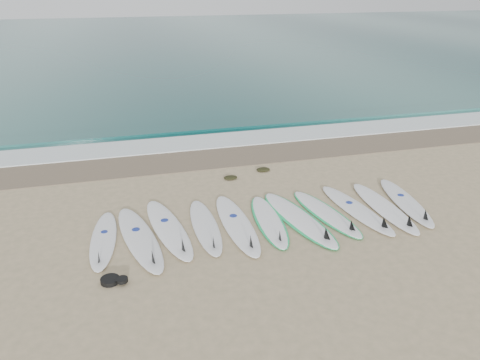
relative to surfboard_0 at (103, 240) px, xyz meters
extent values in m
plane|color=tan|center=(3.35, -0.02, -0.05)|extent=(120.00, 120.00, 0.00)
cube|color=#1F5451|center=(3.35, 32.48, -0.04)|extent=(120.00, 55.00, 0.03)
cube|color=brown|center=(3.35, 4.08, -0.05)|extent=(120.00, 1.80, 0.01)
cube|color=silver|center=(3.35, 5.48, -0.03)|extent=(120.00, 1.40, 0.04)
cube|color=#1F5451|center=(3.35, 6.98, 0.00)|extent=(120.00, 1.00, 0.10)
ellipsoid|color=white|center=(0.01, 0.07, -0.01)|extent=(0.68, 2.36, 0.08)
cone|color=black|center=(-0.06, -0.78, 0.13)|extent=(0.22, 0.26, 0.25)
cylinder|color=navy|center=(0.02, 0.29, 0.03)|extent=(0.15, 0.15, 0.01)
ellipsoid|color=white|center=(0.69, -0.07, 0.00)|extent=(1.06, 2.86, 0.09)
cone|color=black|center=(0.86, -1.08, 0.16)|extent=(0.28, 0.33, 0.30)
cylinder|color=navy|center=(0.64, 0.20, 0.04)|extent=(0.19, 0.19, 0.01)
ellipsoid|color=white|center=(1.29, 0.18, 0.00)|extent=(0.99, 2.82, 0.09)
cone|color=black|center=(1.44, -0.82, 0.16)|extent=(0.28, 0.33, 0.29)
cylinder|color=navy|center=(1.24, 0.44, 0.04)|extent=(0.18, 0.18, 0.01)
ellipsoid|color=white|center=(2.04, 0.07, -0.01)|extent=(0.55, 2.47, 0.08)
cone|color=black|center=(2.02, -0.83, 0.13)|extent=(0.21, 0.27, 0.26)
ellipsoid|color=white|center=(2.69, -0.01, 0.00)|extent=(0.61, 2.78, 0.09)
cone|color=black|center=(2.70, -1.02, 0.16)|extent=(0.24, 0.30, 0.30)
cylinder|color=navy|center=(2.68, 0.26, 0.04)|extent=(0.16, 0.16, 0.01)
ellipsoid|color=white|center=(3.38, -0.05, -0.01)|extent=(0.69, 2.42, 0.08)
ellipsoid|color=#17C365|center=(3.38, -0.05, -0.02)|extent=(0.77, 2.44, 0.06)
cone|color=black|center=(3.31, -0.91, 0.13)|extent=(0.22, 0.27, 0.25)
ellipsoid|color=white|center=(4.02, -0.13, 0.00)|extent=(1.03, 2.82, 0.09)
ellipsoid|color=#17C365|center=(4.02, -0.13, -0.01)|extent=(1.13, 2.86, 0.06)
cone|color=black|center=(4.19, -1.13, 0.16)|extent=(0.28, 0.33, 0.30)
ellipsoid|color=white|center=(4.69, -0.05, -0.01)|extent=(0.92, 2.50, 0.08)
ellipsoid|color=#17C365|center=(4.69, -0.05, -0.01)|extent=(1.00, 2.53, 0.06)
cone|color=black|center=(4.84, -0.93, 0.13)|extent=(0.25, 0.29, 0.26)
ellipsoid|color=white|center=(5.41, -0.05, -0.01)|extent=(0.86, 2.69, 0.09)
cone|color=black|center=(5.52, -1.01, 0.15)|extent=(0.26, 0.31, 0.28)
cylinder|color=navy|center=(5.38, 0.20, 0.04)|extent=(0.17, 0.17, 0.01)
ellipsoid|color=white|center=(6.06, -0.12, -0.01)|extent=(0.58, 2.66, 0.09)
cone|color=black|center=(6.04, -1.09, 0.15)|extent=(0.23, 0.29, 0.28)
ellipsoid|color=white|center=(6.69, 0.00, -0.01)|extent=(0.92, 2.63, 0.08)
cone|color=black|center=(6.54, -0.93, 0.14)|extent=(0.26, 0.31, 0.28)
cylinder|color=navy|center=(6.73, 0.25, 0.04)|extent=(0.17, 0.17, 0.01)
ellipsoid|color=black|center=(3.17, 2.43, -0.02)|extent=(0.35, 0.27, 0.07)
ellipsoid|color=black|center=(4.15, 2.73, -0.02)|extent=(0.37, 0.29, 0.07)
cylinder|color=black|center=(0.11, -1.37, -0.01)|extent=(0.32, 0.32, 0.08)
cylinder|color=black|center=(0.31, -1.47, 0.03)|extent=(0.20, 0.20, 0.06)
camera|label=1|loc=(0.51, -8.31, 4.67)|focal=35.00mm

